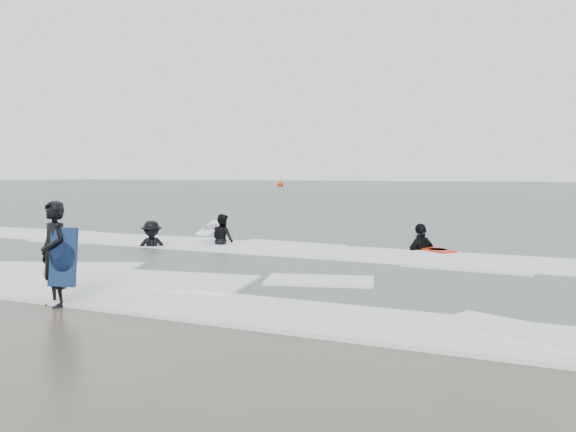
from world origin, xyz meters
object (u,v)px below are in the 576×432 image
at_px(surfer_centre, 56,306).
at_px(surfer_right_near, 421,252).
at_px(surfer_breaker, 152,249).
at_px(buoy, 280,184).
at_px(surfer_wading, 223,247).

height_order(surfer_centre, surfer_right_near, surfer_right_near).
relative_size(surfer_breaker, buoy, 1.02).
height_order(surfer_wading, buoy, buoy).
relative_size(surfer_wading, surfer_breaker, 0.92).
relative_size(surfer_centre, buoy, 1.07).
bearing_deg(buoy, surfer_right_near, -61.89).
distance_m(surfer_breaker, buoy, 79.11).
bearing_deg(surfer_wading, surfer_right_near, -141.04).
height_order(surfer_breaker, buoy, buoy).
bearing_deg(buoy, surfer_breaker, -67.47).
distance_m(surfer_wading, buoy, 78.46).
bearing_deg(buoy, surfer_wading, -66.02).
bearing_deg(surfer_breaker, buoy, 74.74).
bearing_deg(surfer_centre, surfer_right_near, 84.55).
distance_m(surfer_centre, surfer_right_near, 10.00).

